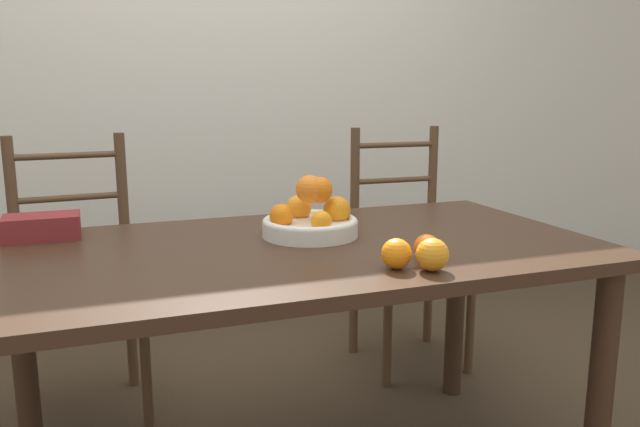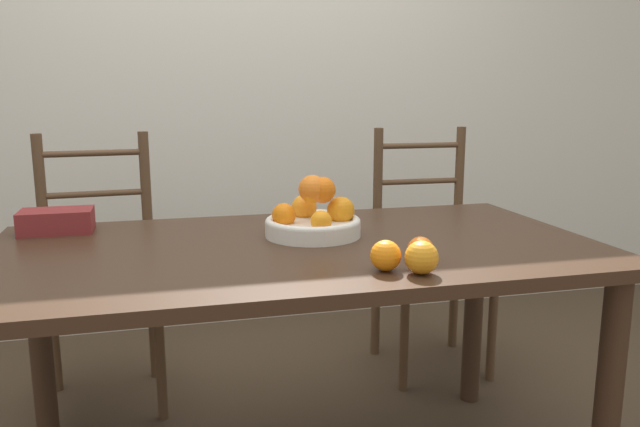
% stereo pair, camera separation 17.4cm
% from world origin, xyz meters
% --- Properties ---
extents(wall_back, '(8.00, 0.06, 2.60)m').
position_xyz_m(wall_back, '(0.00, 1.46, 1.30)').
color(wall_back, silver).
rests_on(wall_back, ground_plane).
extents(dining_table, '(1.67, 0.90, 0.75)m').
position_xyz_m(dining_table, '(0.00, 0.00, 0.66)').
color(dining_table, '#382316').
rests_on(dining_table, ground_plane).
extents(fruit_bowl, '(0.28, 0.28, 0.18)m').
position_xyz_m(fruit_bowl, '(0.07, 0.09, 0.81)').
color(fruit_bowl, silver).
rests_on(fruit_bowl, dining_table).
extents(orange_loose_0, '(0.08, 0.08, 0.08)m').
position_xyz_m(orange_loose_0, '(0.22, -0.35, 0.79)').
color(orange_loose_0, orange).
rests_on(orange_loose_0, dining_table).
extents(orange_loose_1, '(0.07, 0.07, 0.07)m').
position_xyz_m(orange_loose_1, '(0.15, -0.31, 0.79)').
color(orange_loose_1, orange).
rests_on(orange_loose_1, dining_table).
extents(orange_loose_2, '(0.07, 0.07, 0.07)m').
position_xyz_m(orange_loose_2, '(0.26, -0.26, 0.79)').
color(orange_loose_2, orange).
rests_on(orange_loose_2, dining_table).
extents(chair_left, '(0.45, 0.43, 1.02)m').
position_xyz_m(chair_left, '(-0.60, 0.72, 0.48)').
color(chair_left, '#513823').
rests_on(chair_left, ground_plane).
extents(chair_right, '(0.43, 0.41, 1.02)m').
position_xyz_m(chair_right, '(0.73, 0.72, 0.48)').
color(chair_right, '#513823').
rests_on(chair_right, ground_plane).
extents(book_stack, '(0.21, 0.13, 0.07)m').
position_xyz_m(book_stack, '(-0.67, 0.33, 0.79)').
color(book_stack, maroon).
rests_on(book_stack, dining_table).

